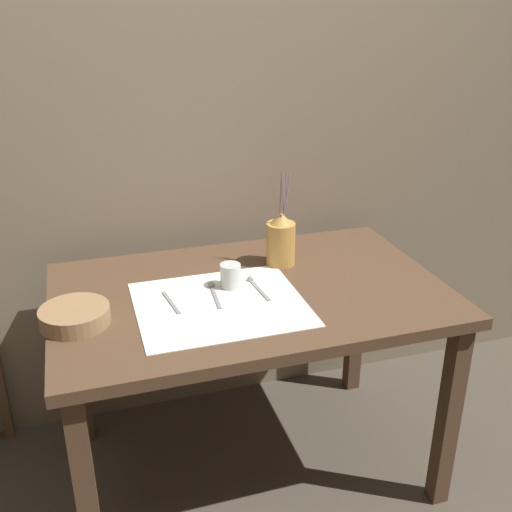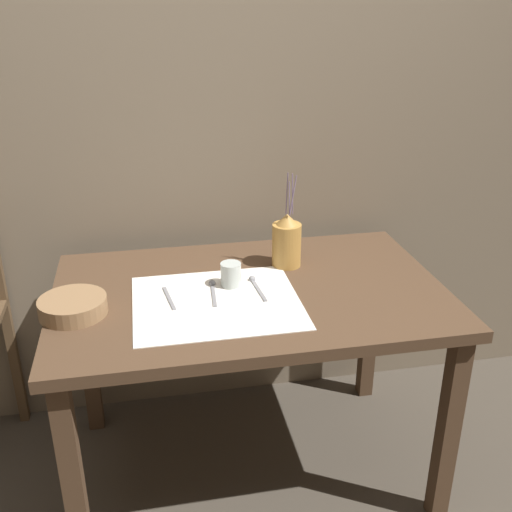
{
  "view_description": "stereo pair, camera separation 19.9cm",
  "coord_description": "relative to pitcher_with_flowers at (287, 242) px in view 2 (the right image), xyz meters",
  "views": [
    {
      "loc": [
        -0.52,
        -1.75,
        1.69
      ],
      "look_at": [
        0.02,
        0.0,
        0.89
      ],
      "focal_mm": 42.0,
      "sensor_mm": 36.0,
      "label": 1
    },
    {
      "loc": [
        -0.33,
        -1.8,
        1.69
      ],
      "look_at": [
        0.02,
        0.0,
        0.89
      ],
      "focal_mm": 42.0,
      "sensor_mm": 36.0,
      "label": 2
    }
  ],
  "objects": [
    {
      "name": "ground_plane",
      "position": [
        -0.17,
        -0.16,
        -0.87
      ],
      "size": [
        12.0,
        12.0,
        0.0
      ],
      "primitive_type": "plane",
      "color": "#473F35"
    },
    {
      "name": "stone_wall_back",
      "position": [
        -0.17,
        0.37,
        0.33
      ],
      "size": [
        7.0,
        0.06,
        2.4
      ],
      "color": "#7A6B56",
      "rests_on": "ground_plane"
    },
    {
      "name": "wooden_table",
      "position": [
        -0.17,
        -0.16,
        -0.19
      ],
      "size": [
        1.32,
        0.84,
        0.77
      ],
      "color": "#4C3523",
      "rests_on": "ground_plane"
    },
    {
      "name": "linen_cloth",
      "position": [
        -0.29,
        -0.24,
        -0.09
      ],
      "size": [
        0.54,
        0.47,
        0.0
      ],
      "color": "white",
      "rests_on": "wooden_table"
    },
    {
      "name": "pitcher_with_flowers",
      "position": [
        0.0,
        0.0,
        0.0
      ],
      "size": [
        0.11,
        0.11,
        0.35
      ],
      "color": "#B7843D",
      "rests_on": "wooden_table"
    },
    {
      "name": "wooden_bowl",
      "position": [
        -0.74,
        -0.23,
        -0.07
      ],
      "size": [
        0.21,
        0.21,
        0.05
      ],
      "color": "#8E6B47",
      "rests_on": "wooden_table"
    },
    {
      "name": "glass_tumbler_near",
      "position": [
        -0.23,
        -0.13,
        -0.05
      ],
      "size": [
        0.07,
        0.07,
        0.08
      ],
      "color": "#B7C1BC",
      "rests_on": "wooden_table"
    },
    {
      "name": "fork_inner",
      "position": [
        -0.44,
        -0.19,
        -0.09
      ],
      "size": [
        0.04,
        0.17,
        0.0
      ],
      "color": "gray",
      "rests_on": "wooden_table"
    },
    {
      "name": "spoon_outer",
      "position": [
        -0.29,
        -0.14,
        -0.09
      ],
      "size": [
        0.03,
        0.18,
        0.02
      ],
      "color": "gray",
      "rests_on": "wooden_table"
    },
    {
      "name": "spoon_inner",
      "position": [
        -0.15,
        -0.14,
        -0.09
      ],
      "size": [
        0.03,
        0.18,
        0.02
      ],
      "color": "gray",
      "rests_on": "wooden_table"
    }
  ]
}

